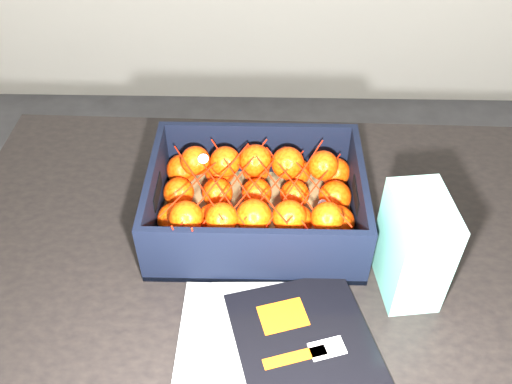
{
  "coord_description": "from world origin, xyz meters",
  "views": [
    {
      "loc": [
        0.03,
        -0.52,
        1.53
      ],
      "look_at": [
        0.02,
        0.18,
        0.86
      ],
      "focal_mm": 38.81,
      "sensor_mm": 36.0,
      "label": 1
    }
  ],
  "objects_px": {
    "magazine_stack": "(276,356)",
    "retail_carton": "(413,247)",
    "produce_crate": "(256,207)",
    "table": "(266,283)"
  },
  "relations": [
    {
      "from": "produce_crate",
      "to": "retail_carton",
      "type": "height_order",
      "value": "retail_carton"
    },
    {
      "from": "retail_carton",
      "to": "table",
      "type": "bearing_deg",
      "value": 156.47
    },
    {
      "from": "magazine_stack",
      "to": "produce_crate",
      "type": "distance_m",
      "value": 0.3
    },
    {
      "from": "magazine_stack",
      "to": "produce_crate",
      "type": "height_order",
      "value": "produce_crate"
    },
    {
      "from": "produce_crate",
      "to": "magazine_stack",
      "type": "bearing_deg",
      "value": -82.77
    },
    {
      "from": "table",
      "to": "produce_crate",
      "type": "height_order",
      "value": "produce_crate"
    },
    {
      "from": "magazine_stack",
      "to": "retail_carton",
      "type": "height_order",
      "value": "retail_carton"
    },
    {
      "from": "table",
      "to": "retail_carton",
      "type": "bearing_deg",
      "value": -16.38
    },
    {
      "from": "table",
      "to": "produce_crate",
      "type": "distance_m",
      "value": 0.16
    },
    {
      "from": "table",
      "to": "magazine_stack",
      "type": "xyz_separation_m",
      "value": [
        0.02,
        -0.22,
        0.11
      ]
    }
  ]
}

